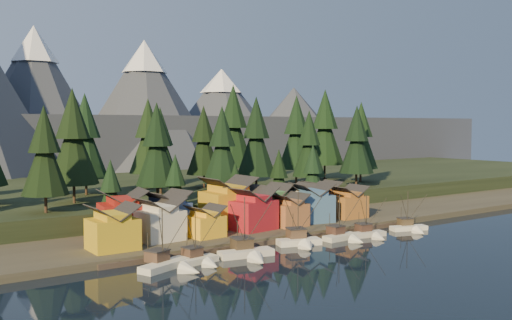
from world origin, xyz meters
TOP-DOWN VIEW (x-y plane):
  - ground at (0.00, 0.00)m, footprint 500.00×500.00m
  - shore_strip at (0.00, 40.00)m, footprint 400.00×50.00m
  - hillside at (0.00, 90.00)m, footprint 420.00×100.00m
  - dock at (0.00, 16.50)m, footprint 80.00×4.00m
  - mountain_ridge at (-4.20, 213.59)m, footprint 560.00×190.00m
  - boat_0 at (-29.20, 7.98)m, footprint 11.49×11.91m
  - boat_1 at (-22.96, 8.49)m, footprint 8.67×9.23m
  - boat_2 at (-12.89, 7.50)m, footprint 11.55×12.24m
  - boat_3 at (2.28, 10.24)m, footprint 10.15×10.84m
  - boat_4 at (13.92, 9.17)m, footprint 9.43×10.17m
  - boat_5 at (21.09, 8.33)m, footprint 9.17×9.74m
  - boat_6 at (34.89, 8.17)m, footprint 9.69×10.11m
  - house_front_0 at (-34.11, 22.95)m, footprint 8.74×8.26m
  - house_front_1 at (-22.76, 26.04)m, footprint 9.38×9.07m
  - house_front_2 at (-13.16, 23.72)m, footprint 7.47×7.52m
  - house_front_3 at (-0.08, 25.30)m, footprint 10.86×10.48m
  - house_front_4 at (9.79, 24.25)m, footprint 7.69×8.27m
  - house_front_5 at (18.23, 25.36)m, footprint 10.70×10.06m
  - house_front_6 at (30.05, 24.96)m, footprint 8.48×8.04m
  - house_back_0 at (-28.00, 33.26)m, footprint 10.56×10.25m
  - house_back_1 at (-18.18, 31.97)m, footprint 9.48×9.57m
  - house_back_2 at (-2.30, 31.86)m, footprint 11.05×10.15m
  - house_back_3 at (9.37, 31.07)m, footprint 10.39×9.54m
  - house_back_4 at (18.13, 31.64)m, footprint 8.26×7.93m
  - house_back_5 at (27.68, 32.25)m, footprint 8.53×8.62m
  - tree_hill_2 at (-40.00, 48.00)m, footprint 10.28×10.28m
  - tree_hill_3 at (-30.00, 60.00)m, footprint 12.36×12.36m
  - tree_hill_4 at (-22.00, 75.00)m, footprint 12.22×12.22m
  - tree_hill_5 at (-12.00, 50.00)m, footprint 10.86×10.86m
  - tree_hill_6 at (-4.00, 65.00)m, footprint 10.57×10.57m
  - tree_hill_7 at (6.00, 48.00)m, footprint 10.60×10.60m
  - tree_hill_8 at (14.00, 72.00)m, footprint 10.98×10.98m
  - tree_hill_9 at (22.00, 55.00)m, footprint 11.99×11.99m
  - tree_hill_10 at (30.00, 80.00)m, footprint 14.21×14.21m
  - tree_hill_11 at (38.00, 50.00)m, footprint 10.31×10.31m
  - tree_hill_12 at (46.00, 66.00)m, footprint 12.66×12.66m
  - tree_hill_13 at (56.00, 48.00)m, footprint 11.06×11.06m
  - tree_hill_14 at (64.00, 72.00)m, footprint 13.90×13.90m
  - tree_hill_15 at (0.00, 82.00)m, footprint 11.95×11.95m
  - tree_hill_17 at (68.00, 58.00)m, footprint 11.81×11.81m
  - tree_shore_0 at (-28.00, 40.00)m, footprint 7.06×7.06m
  - tree_shore_1 at (-12.00, 40.00)m, footprint 7.38×7.38m
  - tree_shore_2 at (5.00, 40.00)m, footprint 6.30×6.30m
  - tree_shore_3 at (19.00, 40.00)m, footprint 7.54×7.54m
  - tree_shore_4 at (31.00, 40.00)m, footprint 8.03×8.03m

SIDE VIEW (x-z plane):
  - ground at x=0.00m, z-range 0.00..0.00m
  - dock at x=0.00m, z-range 0.00..1.00m
  - shore_strip at x=0.00m, z-range 0.00..1.50m
  - boat_6 at x=34.89m, z-range -3.29..7.24m
  - boat_5 at x=21.09m, z-range -3.26..7.37m
  - boat_4 at x=13.92m, z-range -3.43..7.75m
  - boat_1 at x=-22.96m, z-range -3.24..7.57m
  - boat_0 at x=-29.20m, z-range -3.81..8.21m
  - boat_2 at x=-12.89m, z-range -3.99..8.85m
  - boat_3 at x=2.28m, z-range -3.77..8.90m
  - hillside at x=0.00m, z-range 0.00..6.00m
  - house_front_2 at x=-13.16m, z-range 1.67..8.44m
  - house_front_4 at x=9.79m, z-range 1.70..9.39m
  - house_front_6 at x=30.05m, z-range 1.71..9.99m
  - house_front_0 at x=-34.11m, z-range 1.72..10.45m
  - house_back_5 at x=27.68m, z-range 1.72..10.68m
  - house_front_1 at x=-22.76m, z-range 1.73..10.68m
  - house_back_4 at x=18.13m, z-range 1.73..10.70m
  - house_back_3 at x=9.37m, z-range 1.74..11.15m
  - house_back_1 at x=-18.18m, z-range 1.73..11.16m
  - house_front_5 at x=18.23m, z-range 1.74..11.38m
  - house_front_3 at x=-0.08m, z-range 1.75..11.51m
  - house_back_0 at x=-28.00m, z-range 1.76..11.97m
  - house_back_2 at x=-2.30m, z-range 1.80..13.52m
  - tree_shore_2 at x=5.00m, z-range 2.17..16.84m
  - tree_shore_0 at x=-28.00m, z-range 2.26..18.71m
  - tree_shore_1 at x=-12.00m, z-range 2.29..19.48m
  - tree_shore_3 at x=19.00m, z-range 2.31..19.87m
  - tree_shore_4 at x=31.00m, z-range 2.37..21.08m
  - tree_hill_2 at x=-40.00m, z-range 7.12..31.07m
  - tree_hill_11 at x=38.00m, z-range 7.12..31.14m
  - tree_hill_6 at x=-4.00m, z-range 7.15..31.78m
  - tree_hill_7 at x=6.00m, z-range 7.15..31.84m
  - tree_hill_5 at x=-12.00m, z-range 7.18..32.48m
  - tree_hill_8 at x=14.00m, z-range 7.19..32.77m
  - tree_hill_13 at x=56.00m, z-range 7.20..32.96m
  - tree_hill_17 at x=68.00m, z-range 7.28..34.79m
  - tree_hill_15 at x=0.00m, z-range 7.30..35.14m
  - tree_hill_9 at x=22.00m, z-range 7.30..35.22m
  - tree_hill_4 at x=-22.00m, z-range 7.33..35.80m
  - tree_hill_3 at x=-30.00m, z-range 7.35..36.13m
  - tree_hill_12 at x=46.00m, z-range 7.38..36.86m
  - tree_hill_14 at x=64.00m, z-range 7.52..39.89m
  - tree_hill_10 at x=30.00m, z-range 7.55..40.66m
  - mountain_ridge at x=-4.20m, z-range -18.94..71.06m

